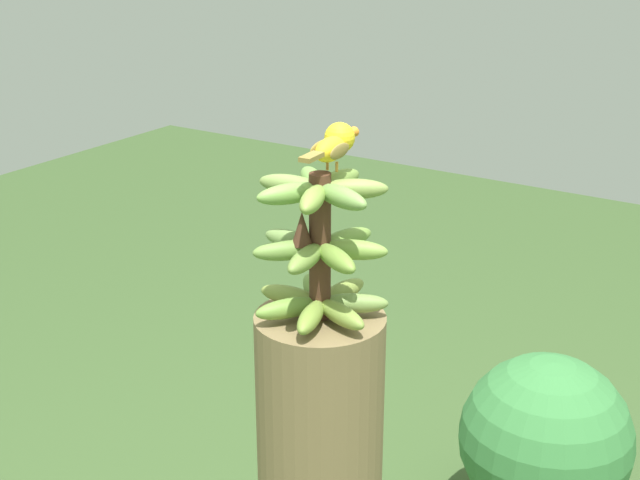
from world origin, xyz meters
The scene contains 3 objects.
banana_bunch centered at (0.00, 0.00, 1.12)m, with size 0.24×0.24×0.27m.
perched_bird centered at (0.04, -0.01, 1.29)m, with size 0.18×0.05×0.07m.
tropical_shrub centered at (0.86, -0.17, 0.31)m, with size 0.47×0.47×0.55m.
Camera 1 is at (-1.20, -0.78, 1.68)m, focal length 50.03 mm.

